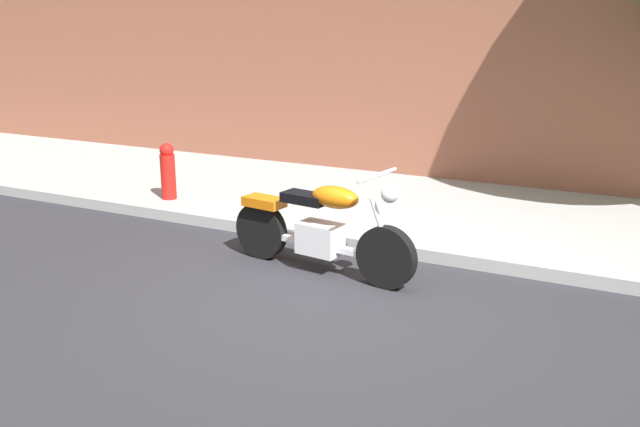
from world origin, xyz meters
TOP-DOWN VIEW (x-y plane):
  - ground_plane at (0.00, 0.00)m, footprint 60.00×60.00m
  - sidewalk at (0.00, 3.05)m, footprint 25.27×3.36m
  - motorcycle at (-0.37, 0.63)m, footprint 2.15×0.73m
  - fire_hydrant at (-3.29, 1.89)m, footprint 0.20×0.20m

SIDE VIEW (x-z plane):
  - ground_plane at x=0.00m, z-range 0.00..0.00m
  - sidewalk at x=0.00m, z-range 0.00..0.14m
  - motorcycle at x=-0.37m, z-range -0.10..1.01m
  - fire_hydrant at x=-3.29m, z-range 0.00..0.91m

